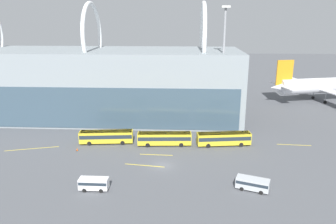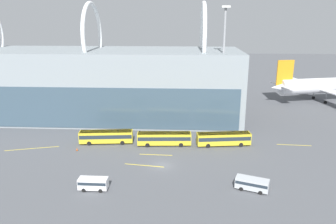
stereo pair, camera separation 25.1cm
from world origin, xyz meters
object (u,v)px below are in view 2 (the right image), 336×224
airliner_at_gate_near (10,88)px  shuttle_bus_0 (106,136)px  service_van_crossing (93,183)px  service_van_foreground (252,183)px  floodlight_mast (223,60)px  airliner_at_gate_far (167,88)px  shuttle_bus_2 (224,138)px  traffic_cone_0 (77,149)px  shuttle_bus_1 (164,138)px  airliner_parked_remote (324,86)px

airliner_at_gate_near → shuttle_bus_0: 57.81m
airliner_at_gate_near → service_van_crossing: (46.28, -59.96, -3.50)m
service_van_foreground → floodlight_mast: size_ratio=0.19×
airliner_at_gate_far → floodlight_mast: bearing=22.6°
airliner_at_gate_far → shuttle_bus_2: (15.21, -36.71, -3.93)m
airliner_at_gate_near → shuttle_bus_2: bearing=55.9°
airliner_at_gate_near → traffic_cone_0: 57.32m
airliner_at_gate_far → shuttle_bus_2: bearing=10.1°
shuttle_bus_1 → traffic_cone_0: size_ratio=19.21×
airliner_at_gate_near → airliner_at_gate_far: 55.87m
airliner_at_gate_far → shuttle_bus_0: bearing=-31.1°
airliner_at_gate_far → service_van_foreground: size_ratio=6.78×
airliner_at_gate_near → shuttle_bus_1: (57.22, -38.59, -2.99)m
airliner_at_gate_far → traffic_cone_0: (-18.07, -41.61, -5.42)m
shuttle_bus_0 → shuttle_bus_2: size_ratio=1.00×
airliner_at_gate_near → floodlight_mast: floodlight_mast is taller
airliner_at_gate_far → shuttle_bus_1: airliner_at_gate_far is taller
airliner_at_gate_far → shuttle_bus_2: airliner_at_gate_far is taller
airliner_parked_remote → service_van_crossing: size_ratio=8.36×
traffic_cone_0 → service_van_foreground: bearing=-23.5°
airliner_at_gate_near → floodlight_mast: (71.74, -23.93, 13.54)m
service_van_foreground → airliner_at_gate_near: bearing=-18.2°
airliner_parked_remote → service_van_crossing: airliner_parked_remote is taller
airliner_at_gate_near → shuttle_bus_2: 80.62m
airliner_parked_remote → shuttle_bus_0: airliner_parked_remote is taller
shuttle_bus_2 → service_van_foreground: size_ratio=2.12×
floodlight_mast → service_van_crossing: bearing=-125.2°
shuttle_bus_2 → airliner_at_gate_far: bearing=104.9°
shuttle_bus_2 → floodlight_mast: 21.70m
airliner_at_gate_near → traffic_cone_0: (37.78, -42.88, -4.48)m
service_van_foreground → traffic_cone_0: bearing=-3.3°
shuttle_bus_0 → shuttle_bus_2: (27.67, 0.12, 0.00)m
airliner_parked_remote → service_van_foreground: 75.00m
service_van_foreground → shuttle_bus_1: bearing=-30.1°
shuttle_bus_0 → service_van_crossing: bearing=-88.4°
airliner_parked_remote → floodlight_mast: bearing=-156.2°
airliner_at_gate_near → shuttle_bus_1: bearing=50.0°
shuttle_bus_1 → traffic_cone_0: 19.96m
shuttle_bus_1 → service_van_foreground: shuttle_bus_1 is taller
shuttle_bus_0 → service_van_crossing: (2.90, -21.87, -0.51)m
shuttle_bus_1 → shuttle_bus_2: size_ratio=0.99×
airliner_at_gate_far → traffic_cone_0: 45.68m
airliner_at_gate_far → shuttle_bus_0: airliner_at_gate_far is taller
floodlight_mast → airliner_at_gate_far: bearing=125.1°
airliner_parked_remote → shuttle_bus_1: 70.17m
airliner_at_gate_near → shuttle_bus_1: airliner_at_gate_near is taller
shuttle_bus_2 → floodlight_mast: bearing=79.6°
service_van_crossing → traffic_cone_0: service_van_crossing is taller
airliner_at_gate_far → shuttle_bus_0: size_ratio=3.21×
airliner_parked_remote → floodlight_mast: size_ratio=1.34×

